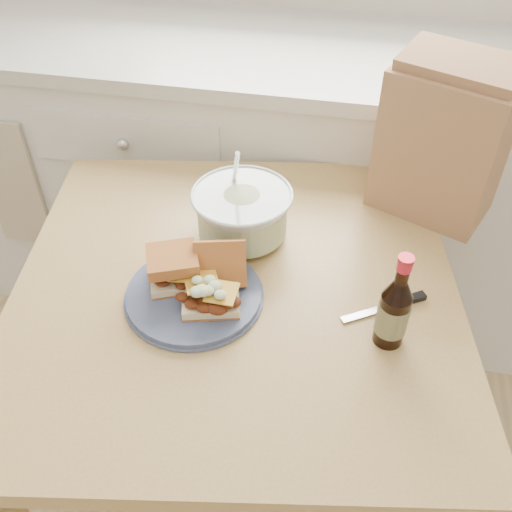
% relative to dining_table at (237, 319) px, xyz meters
% --- Properties ---
extents(cabinet_run, '(2.50, 0.64, 0.94)m').
position_rel_dining_table_xyz_m(cabinet_run, '(0.07, 0.79, -0.17)').
color(cabinet_run, white).
rests_on(cabinet_run, ground).
extents(dining_table, '(1.05, 1.05, 0.76)m').
position_rel_dining_table_xyz_m(dining_table, '(0.00, 0.00, 0.00)').
color(dining_table, tan).
rests_on(dining_table, ground).
extents(plate, '(0.27, 0.27, 0.02)m').
position_rel_dining_table_xyz_m(plate, '(-0.07, -0.06, 0.12)').
color(plate, '#465171').
rests_on(plate, dining_table).
extents(sandwich_left, '(0.13, 0.12, 0.07)m').
position_rel_dining_table_xyz_m(sandwich_left, '(-0.12, -0.03, 0.17)').
color(sandwich_left, beige).
rests_on(sandwich_left, plate).
extents(sandwich_right, '(0.13, 0.17, 0.09)m').
position_rel_dining_table_xyz_m(sandwich_right, '(-0.03, -0.05, 0.16)').
color(sandwich_right, beige).
rests_on(sandwich_right, plate).
extents(coleslaw_bowl, '(0.22, 0.22, 0.22)m').
position_rel_dining_table_xyz_m(coleslaw_bowl, '(-0.02, 0.15, 0.17)').
color(coleslaw_bowl, silver).
rests_on(coleslaw_bowl, dining_table).
extents(beer_bottle, '(0.06, 0.06, 0.21)m').
position_rel_dining_table_xyz_m(beer_bottle, '(0.31, -0.09, 0.19)').
color(beer_bottle, black).
rests_on(beer_bottle, dining_table).
extents(knife, '(0.16, 0.11, 0.01)m').
position_rel_dining_table_xyz_m(knife, '(0.33, 0.00, 0.12)').
color(knife, silver).
rests_on(knife, dining_table).
extents(paper_bag, '(0.30, 0.26, 0.33)m').
position_rel_dining_table_xyz_m(paper_bag, '(0.39, 0.35, 0.28)').
color(paper_bag, '#A97D52').
rests_on(paper_bag, dining_table).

